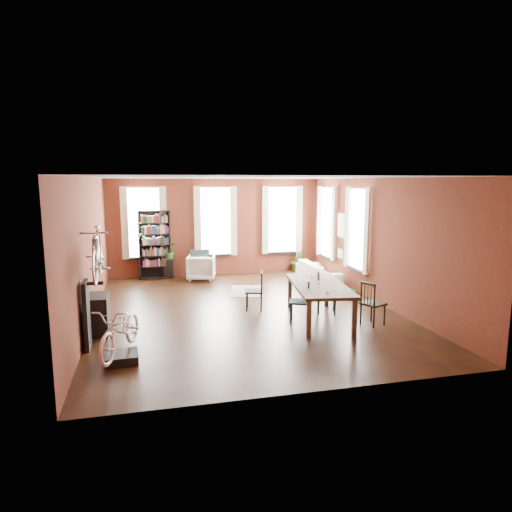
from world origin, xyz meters
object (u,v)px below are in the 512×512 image
object	(u,v)px
bookshelf	(155,245)
bike_trainer	(122,358)
cream_sofa	(319,269)
dining_chair_c	(373,303)
dining_chair_d	(327,292)
plant_stand	(169,268)
white_armchair	(201,266)
dining_chair_b	(254,291)
dining_chair_a	(300,301)
bicycle_floor	(120,307)
dining_table	(319,302)
console_table	(99,314)

from	to	relation	value
bookshelf	bike_trainer	size ratio (longest dim) A/B	3.98
bookshelf	cream_sofa	size ratio (longest dim) A/B	1.06
dining_chair_c	bike_trainer	bearing A→B (deg)	76.33
bike_trainer	bookshelf	bearing A→B (deg)	83.74
dining_chair_d	plant_stand	distance (m)	6.04
dining_chair_d	white_armchair	xyz separation A→B (m)	(-2.46, 4.38, -0.08)
plant_stand	dining_chair_b	bearing A→B (deg)	-66.90
dining_chair_a	bicycle_floor	bearing A→B (deg)	-48.09
dining_chair_a	bicycle_floor	xyz separation A→B (m)	(-3.74, -1.39, 0.50)
dining_chair_a	plant_stand	size ratio (longest dim) A/B	1.60
dining_table	bookshelf	bearing A→B (deg)	130.70
plant_stand	dining_chair_d	bearing A→B (deg)	-55.16
dining_chair_c	plant_stand	xyz separation A→B (m)	(-4.08, 6.05, -0.18)
bookshelf	bicycle_floor	size ratio (longest dim) A/B	1.32
bicycle_floor	console_table	bearing A→B (deg)	125.93
dining_chair_c	dining_chair_d	size ratio (longest dim) A/B	0.94
bike_trainer	dining_chair_d	bearing A→B (deg)	23.11
dining_chair_d	plant_stand	xyz separation A→B (m)	(-3.45, 4.95, -0.21)
dining_chair_c	dining_table	bearing A→B (deg)	37.77
dining_table	dining_chair_c	bearing A→B (deg)	-20.76
dining_table	cream_sofa	size ratio (longest dim) A/B	1.18
cream_sofa	dining_chair_a	bearing A→B (deg)	152.97
dining_chair_c	bicycle_floor	distance (m)	5.35
bike_trainer	white_armchair	bearing A→B (deg)	71.18
bookshelf	bicycle_floor	bearing A→B (deg)	-96.18
bike_trainer	console_table	xyz separation A→B (m)	(-0.52, 1.73, 0.32)
white_armchair	cream_sofa	size ratio (longest dim) A/B	0.42
dining_chair_b	bike_trainer	size ratio (longest dim) A/B	1.69
dining_chair_d	bookshelf	world-z (taller)	bookshelf
dining_table	dining_chair_d	xyz separation A→B (m)	(0.40, 0.52, 0.10)
dining_chair_d	bookshelf	xyz separation A→B (m)	(-3.87, 4.95, 0.59)
console_table	dining_chair_a	bearing A→B (deg)	-4.76
bookshelf	dining_chair_b	bearing A→B (deg)	-62.29
dining_chair_b	plant_stand	xyz separation A→B (m)	(-1.83, 4.29, -0.16)
dining_chair_a	bicycle_floor	world-z (taller)	bicycle_floor
dining_chair_a	console_table	xyz separation A→B (m)	(-4.26, 0.36, -0.09)
bike_trainer	plant_stand	bearing A→B (deg)	80.32
white_armchair	console_table	size ratio (longest dim) A/B	1.09
dining_chair_a	dining_chair_c	world-z (taller)	dining_chair_a
dining_chair_d	bookshelf	size ratio (longest dim) A/B	0.47
console_table	dining_chair_d	bearing A→B (deg)	2.74
cream_sofa	bicycle_floor	xyz separation A→B (m)	(-5.70, -5.24, 0.58)
cream_sofa	plant_stand	world-z (taller)	cream_sofa
dining_chair_a	bike_trainer	xyz separation A→B (m)	(-3.74, -1.37, -0.41)
dining_chair_a	console_table	world-z (taller)	dining_chair_a
dining_chair_a	dining_chair_b	xyz separation A→B (m)	(-0.73, 1.27, -0.02)
bookshelf	dining_chair_d	bearing A→B (deg)	-52.00
bookshelf	white_armchair	size ratio (longest dim) A/B	2.53
bicycle_floor	dining_chair_c	bearing A→B (deg)	28.62
cream_sofa	bicycle_floor	world-z (taller)	bicycle_floor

